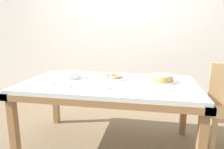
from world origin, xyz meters
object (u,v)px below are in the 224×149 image
object	(u,v)px
pastry_platter	(115,77)
plate_stack	(71,75)
tealight_near_front	(133,82)
tealight_left_edge	(54,84)
tealight_right_edge	(71,86)
tealight_near_cakes	(109,87)
cake_chocolate_round	(161,79)
tealight_centre	(93,85)

from	to	relation	value
pastry_platter	plate_stack	world-z (taller)	plate_stack
tealight_near_front	tealight_left_edge	bearing A→B (deg)	-164.52
tealight_right_edge	tealight_near_cakes	bearing A→B (deg)	5.66
cake_chocolate_round	tealight_near_front	world-z (taller)	cake_chocolate_round
pastry_platter	plate_stack	bearing A→B (deg)	-169.63
plate_stack	tealight_near_cakes	bearing A→B (deg)	-32.80
cake_chocolate_round	tealight_centre	bearing A→B (deg)	-155.62
plate_stack	tealight_near_front	size ratio (longest dim) A/B	5.25
plate_stack	tealight_centre	xyz separation A→B (m)	(0.34, -0.28, -0.03)
pastry_platter	tealight_left_edge	bearing A→B (deg)	-144.68
plate_stack	tealight_left_edge	bearing A→B (deg)	-102.06
plate_stack	pastry_platter	bearing A→B (deg)	10.37
tealight_right_edge	plate_stack	bearing A→B (deg)	111.11
tealight_left_edge	tealight_near_front	xyz separation A→B (m)	(0.77, 0.21, 0.00)
cake_chocolate_round	tealight_left_edge	distance (m)	1.10
tealight_right_edge	tealight_centre	bearing A→B (deg)	21.93
pastry_platter	tealight_near_cakes	size ratio (longest dim) A/B	7.65
cake_chocolate_round	tealight_near_cakes	world-z (taller)	cake_chocolate_round
tealight_left_edge	tealight_near_cakes	world-z (taller)	same
plate_stack	tealight_left_edge	world-z (taller)	plate_stack
cake_chocolate_round	plate_stack	distance (m)	0.99
tealight_right_edge	tealight_centre	xyz separation A→B (m)	(0.20, 0.08, 0.00)
cake_chocolate_round	tealight_near_front	distance (m)	0.31
pastry_platter	tealight_centre	size ratio (longest dim) A/B	7.65
pastry_platter	tealight_near_cakes	xyz separation A→B (m)	(0.02, -0.41, -0.01)
cake_chocolate_round	tealight_near_front	bearing A→B (deg)	-160.43
cake_chocolate_round	plate_stack	size ratio (longest dim) A/B	1.45
pastry_platter	tealight_near_cakes	bearing A→B (deg)	-87.24
tealight_near_cakes	pastry_platter	bearing A→B (deg)	92.76
tealight_near_front	tealight_centre	bearing A→B (deg)	-152.01
pastry_platter	tealight_centre	distance (m)	0.40
tealight_left_edge	plate_stack	bearing A→B (deg)	77.94
cake_chocolate_round	tealight_left_edge	size ratio (longest dim) A/B	7.62
cake_chocolate_round	plate_stack	xyz separation A→B (m)	(-0.99, -0.02, 0.00)
pastry_platter	tealight_right_edge	xyz separation A→B (m)	(-0.34, -0.45, -0.01)
plate_stack	tealight_centre	distance (m)	0.44
tealight_right_edge	pastry_platter	bearing A→B (deg)	52.52
tealight_centre	tealight_near_cakes	bearing A→B (deg)	-15.08
tealight_near_front	tealight_centre	size ratio (longest dim) A/B	1.00
pastry_platter	tealight_left_edge	xyz separation A→B (m)	(-0.55, -0.39, -0.01)
cake_chocolate_round	tealight_right_edge	size ratio (longest dim) A/B	7.62
tealight_near_cakes	tealight_near_front	bearing A→B (deg)	50.13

